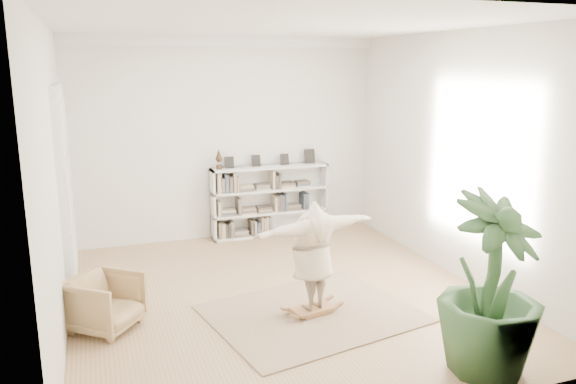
% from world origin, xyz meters
% --- Properties ---
extents(floor, '(6.00, 6.00, 0.00)m').
position_xyz_m(floor, '(0.00, 0.00, 0.00)').
color(floor, '#987C4E').
rests_on(floor, ground).
extents(room_shell, '(6.00, 6.00, 6.00)m').
position_xyz_m(room_shell, '(0.00, 2.94, 3.51)').
color(room_shell, silver).
rests_on(room_shell, floor).
extents(doors, '(0.09, 1.78, 2.92)m').
position_xyz_m(doors, '(-2.70, 1.30, 1.40)').
color(doors, white).
rests_on(doors, floor).
extents(bookshelf, '(2.20, 0.35, 1.64)m').
position_xyz_m(bookshelf, '(0.74, 2.82, 0.64)').
color(bookshelf, silver).
rests_on(bookshelf, floor).
extents(armchair, '(1.03, 1.03, 0.67)m').
position_xyz_m(armchair, '(-2.30, -0.25, 0.34)').
color(armchair, tan).
rests_on(armchair, floor).
extents(rug, '(2.84, 2.45, 0.02)m').
position_xyz_m(rug, '(0.19, -0.70, 0.01)').
color(rug, tan).
rests_on(rug, floor).
extents(rocker_board, '(0.59, 0.42, 0.11)m').
position_xyz_m(rocker_board, '(0.19, -0.70, 0.07)').
color(rocker_board, '#9A663D').
rests_on(rocker_board, rug).
extents(person, '(1.77, 0.79, 1.39)m').
position_xyz_m(person, '(0.19, -0.70, 0.83)').
color(person, beige).
rests_on(person, rocker_board).
extents(houseplant, '(1.36, 1.36, 1.88)m').
position_xyz_m(houseplant, '(1.38, -2.55, 0.94)').
color(houseplant, '#2B4B25').
rests_on(houseplant, floor).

